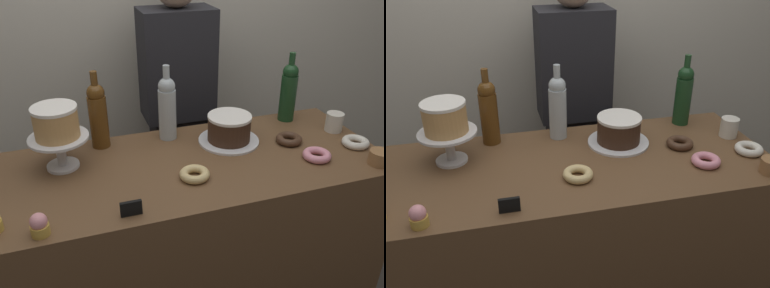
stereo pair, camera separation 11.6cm
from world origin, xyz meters
TOP-DOWN VIEW (x-y plane):
  - back_wall at (0.00, 0.89)m, footprint 6.00×0.05m
  - display_counter at (0.00, 0.00)m, footprint 1.55×0.63m
  - cake_stand_pedestal at (-0.48, 0.12)m, footprint 0.22×0.22m
  - white_layer_cake at (-0.48, 0.12)m, footprint 0.17×0.17m
  - silver_serving_platter at (0.20, 0.12)m, footprint 0.26×0.26m
  - chocolate_round_cake at (0.20, 0.12)m, footprint 0.19×0.19m
  - wine_bottle_green at (0.55, 0.24)m, footprint 0.08×0.08m
  - wine_bottle_clear at (-0.03, 0.24)m, footprint 0.08×0.08m
  - wine_bottle_amber at (-0.32, 0.25)m, footprint 0.08×0.08m
  - cupcake_strawberry at (-0.56, -0.26)m, footprint 0.06×0.06m
  - donut_chocolate at (0.45, 0.03)m, footprint 0.11×0.11m
  - donut_pink at (0.48, -0.13)m, footprint 0.11×0.11m
  - donut_glazed at (-0.03, -0.11)m, footprint 0.11×0.11m
  - donut_sugar at (0.70, -0.09)m, footprint 0.11×0.11m
  - price_sign_chalkboard at (-0.29, -0.26)m, footprint 0.07×0.01m
  - coffee_cup_ceramic at (0.70, 0.07)m, footprint 0.08×0.08m
  - barista_figure at (0.12, 0.60)m, footprint 0.36×0.22m

SIDE VIEW (x-z plane):
  - display_counter at x=0.00m, z-range 0.00..0.92m
  - barista_figure at x=0.12m, z-range 0.04..1.64m
  - silver_serving_platter at x=0.20m, z-range 0.92..0.93m
  - donut_chocolate at x=0.45m, z-range 0.92..0.95m
  - donut_pink at x=0.48m, z-range 0.92..0.95m
  - donut_glazed at x=-0.03m, z-range 0.92..0.95m
  - donut_sugar at x=0.70m, z-range 0.92..0.95m
  - price_sign_chalkboard at x=-0.29m, z-range 0.92..0.97m
  - cupcake_strawberry at x=-0.56m, z-range 0.91..0.99m
  - coffee_cup_ceramic at x=0.70m, z-range 0.92..1.00m
  - chocolate_round_cake at x=0.20m, z-range 0.93..1.04m
  - cake_stand_pedestal at x=-0.48m, z-range 0.94..1.07m
  - wine_bottle_green at x=0.55m, z-range 0.90..1.22m
  - wine_bottle_clear at x=-0.03m, z-range 0.90..1.22m
  - wine_bottle_amber at x=-0.32m, z-range 0.90..1.22m
  - white_layer_cake at x=-0.48m, z-range 1.05..1.17m
  - back_wall at x=0.00m, z-range 0.00..2.60m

